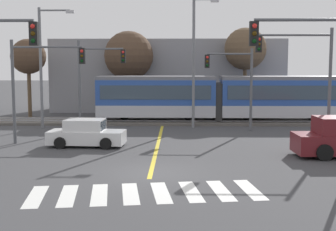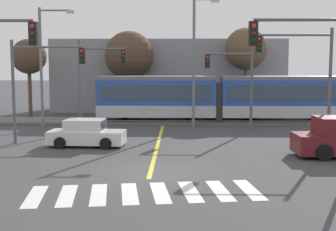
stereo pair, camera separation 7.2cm
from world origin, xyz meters
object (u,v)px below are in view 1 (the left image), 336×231
object	(u,v)px
sedan_crossing	(86,134)
bare_tree_west	(129,56)
light_rail_tram	(218,96)
traffic_light_far_right	(235,76)
traffic_light_mid_right	(305,68)
bare_tree_far_west	(28,57)
traffic_light_mid_left	(38,75)
street_lamp_centre	(196,55)
bare_tree_east	(245,49)
traffic_light_far_left	(95,73)
traffic_light_near_right	(316,71)
street_lamp_west	(44,60)

from	to	relation	value
sedan_crossing	bare_tree_west	world-z (taller)	bare_tree_west
light_rail_tram	traffic_light_far_right	xyz separation A→B (m)	(0.78, -4.23, 1.66)
traffic_light_mid_right	bare_tree_far_west	size ratio (longest dim) A/B	0.99
traffic_light_mid_left	street_lamp_centre	bearing A→B (deg)	36.83
light_rail_tram	bare_tree_east	xyz separation A→B (m)	(2.77, 5.05, 3.74)
light_rail_tram	traffic_light_far_left	size ratio (longest dim) A/B	3.02
traffic_light_mid_right	light_rail_tram	bearing A→B (deg)	112.44
traffic_light_near_right	street_lamp_west	bearing A→B (deg)	133.32
traffic_light_far_right	bare_tree_east	size ratio (longest dim) A/B	0.73
traffic_light_near_right	traffic_light_far_right	bearing A→B (deg)	94.97
sedan_crossing	street_lamp_centre	xyz separation A→B (m)	(6.34, 7.71, 4.45)
traffic_light_far_left	street_lamp_centre	size ratio (longest dim) A/B	0.66
traffic_light_far_right	street_lamp_centre	distance (m)	3.38
traffic_light_far_left	traffic_light_mid_right	distance (m)	13.79
sedan_crossing	traffic_light_near_right	world-z (taller)	traffic_light_near_right
traffic_light_far_right	traffic_light_mid_left	size ratio (longest dim) A/B	0.94
bare_tree_east	traffic_light_far_right	bearing A→B (deg)	-102.09
traffic_light_mid_left	traffic_light_near_right	world-z (taller)	traffic_light_near_right
traffic_light_near_right	traffic_light_far_left	bearing A→B (deg)	127.24
traffic_light_near_right	bare_tree_far_west	world-z (taller)	bare_tree_far_west
traffic_light_far_left	bare_tree_far_west	bearing A→B (deg)	131.34
traffic_light_near_right	bare_tree_far_west	xyz separation A→B (m)	(-17.78, 22.13, 0.76)
sedan_crossing	street_lamp_west	xyz separation A→B (m)	(-4.31, 7.20, 4.14)
traffic_light_far_right	light_rail_tram	bearing A→B (deg)	100.50
bare_tree_east	sedan_crossing	bearing A→B (deg)	-125.38
traffic_light_mid_left	bare_tree_west	size ratio (longest dim) A/B	0.80
traffic_light_mid_right	bare_tree_east	bearing A→B (deg)	94.83
light_rail_tram	street_lamp_centre	size ratio (longest dim) A/B	2.00
traffic_light_far_right	traffic_light_mid_right	world-z (taller)	traffic_light_mid_right
sedan_crossing	traffic_light_mid_right	size ratio (longest dim) A/B	0.66
traffic_light_far_left	traffic_light_far_right	bearing A→B (deg)	1.13
light_rail_tram	bare_tree_east	bearing A→B (deg)	61.24
street_lamp_west	sedan_crossing	bearing A→B (deg)	-59.08
traffic_light_near_right	bare_tree_east	world-z (taller)	bare_tree_east
street_lamp_west	bare_tree_west	distance (m)	10.15
bare_tree_west	street_lamp_west	bearing A→B (deg)	-119.68
sedan_crossing	bare_tree_west	size ratio (longest dim) A/B	0.58
sedan_crossing	bare_tree_far_west	size ratio (longest dim) A/B	0.65
light_rail_tram	traffic_light_far_left	world-z (taller)	traffic_light_far_left
traffic_light_far_right	bare_tree_west	world-z (taller)	bare_tree_west
traffic_light_mid_right	bare_tree_west	distance (m)	19.23
traffic_light_far_right	traffic_light_mid_left	bearing A→B (deg)	-155.87
traffic_light_mid_left	traffic_light_far_right	bearing A→B (deg)	24.13
bare_tree_far_west	street_lamp_west	bearing A→B (deg)	-64.07
traffic_light_mid_right	street_lamp_centre	size ratio (longest dim) A/B	0.71
street_lamp_west	bare_tree_far_west	distance (m)	7.51
traffic_light_mid_left	bare_tree_east	size ratio (longest dim) A/B	0.78
traffic_light_near_right	bare_tree_far_west	size ratio (longest dim) A/B	0.98
traffic_light_far_right	traffic_light_far_left	xyz separation A→B (m)	(-9.47, -0.19, 0.25)
bare_tree_east	traffic_light_far_left	bearing A→B (deg)	-140.45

